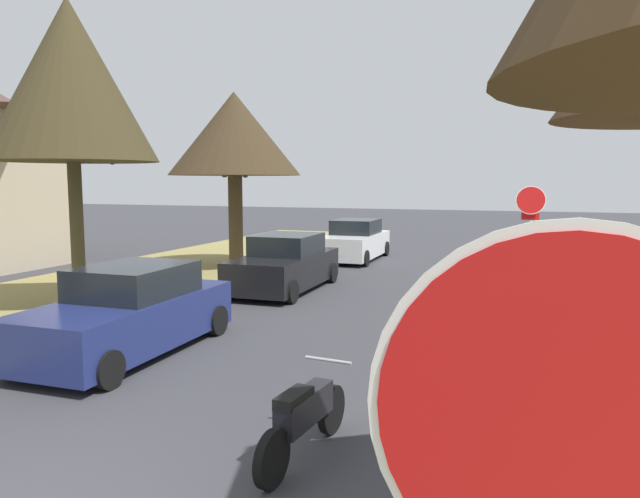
{
  "coord_description": "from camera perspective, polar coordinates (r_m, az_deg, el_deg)",
  "views": [
    {
      "loc": [
        4.39,
        -3.45,
        3.09
      ],
      "look_at": [
        0.23,
        7.9,
        1.69
      ],
      "focal_mm": 33.24,
      "sensor_mm": 36.0,
      "label": 1
    }
  ],
  "objects": [
    {
      "name": "curbside_mailbox",
      "position": [
        7.98,
        18.22,
        -8.52
      ],
      "size": [
        0.22,
        0.44,
        1.27
      ],
      "color": "brown",
      "rests_on": "grass_verge_right"
    },
    {
      "name": "parked_sedan_navy",
      "position": [
        11.21,
        -17.88,
        -5.92
      ],
      "size": [
        2.01,
        4.43,
        1.57
      ],
      "color": "navy",
      "rests_on": "ground"
    },
    {
      "name": "stop_sign_far",
      "position": [
        17.66,
        19.59,
        3.13
      ],
      "size": [
        0.81,
        0.76,
        2.9
      ],
      "color": "#9EA0A5",
      "rests_on": "grass_verge_right"
    },
    {
      "name": "parked_sedan_black",
      "position": [
        16.77,
        -3.39,
        -1.52
      ],
      "size": [
        2.01,
        4.43,
        1.57
      ],
      "color": "black",
      "rests_on": "ground"
    },
    {
      "name": "parked_sedan_white",
      "position": [
        23.2,
        3.36,
        0.73
      ],
      "size": [
        2.01,
        4.43,
        1.57
      ],
      "color": "white",
      "rests_on": "ground"
    },
    {
      "name": "parked_motorcycle",
      "position": [
        6.84,
        -1.56,
        -15.83
      ],
      "size": [
        0.6,
        2.05,
        0.97
      ],
      "color": "black",
      "rests_on": "ground"
    },
    {
      "name": "street_tree_left_mid_a",
      "position": [
        15.37,
        -22.93,
        14.69
      ],
      "size": [
        3.91,
        3.91,
        7.24
      ],
      "color": "#474128",
      "rests_on": "grass_verge_left"
    },
    {
      "name": "street_tree_left_mid_b",
      "position": [
        20.97,
        -8.25,
        10.81
      ],
      "size": [
        4.57,
        4.57,
        6.07
      ],
      "color": "#463A26",
      "rests_on": "grass_verge_left"
    }
  ]
}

